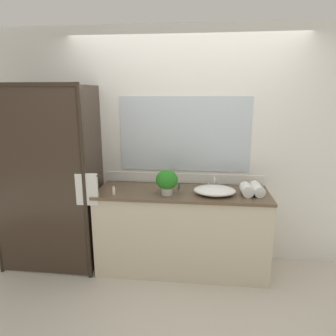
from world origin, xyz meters
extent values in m
plane|color=beige|center=(0.00, 0.00, 0.00)|extent=(8.00, 8.00, 0.00)
cube|color=silver|center=(0.00, 0.34, 1.30)|extent=(4.40, 0.05, 2.60)
cube|color=silver|center=(0.00, 0.32, 0.96)|extent=(1.80, 0.01, 0.11)
cube|color=silver|center=(0.00, 0.31, 1.46)|extent=(1.44, 0.01, 0.82)
cube|color=beige|center=(0.00, 0.01, 0.43)|extent=(1.80, 0.56, 0.87)
cube|color=brown|center=(0.00, 0.00, 0.89)|extent=(1.80, 0.58, 0.03)
cylinder|color=#2D2319|center=(-0.95, -0.27, 1.00)|extent=(0.04, 0.04, 2.00)
cube|color=#2D2319|center=(-1.45, -0.27, 1.98)|extent=(1.00, 0.04, 0.04)
cube|color=#382B21|center=(-1.45, -0.27, 1.00)|extent=(0.96, 0.01, 1.96)
cube|color=#382B21|center=(-0.95, 0.02, 1.00)|extent=(0.01, 0.57, 1.96)
cylinder|color=#2D2319|center=(-0.93, -0.26, 1.12)|extent=(0.32, 0.02, 0.02)
cube|color=white|center=(-0.93, -0.26, 0.97)|extent=(0.22, 0.04, 0.32)
ellipsoid|color=white|center=(0.33, -0.05, 0.94)|extent=(0.43, 0.33, 0.08)
cube|color=silver|center=(0.33, 0.15, 0.91)|extent=(0.17, 0.04, 0.02)
cylinder|color=silver|center=(0.33, 0.15, 0.97)|extent=(0.02, 0.02, 0.11)
cylinder|color=silver|center=(0.33, 0.09, 1.03)|extent=(0.02, 0.12, 0.02)
cylinder|color=silver|center=(0.27, 0.15, 0.94)|extent=(0.02, 0.02, 0.04)
cylinder|color=silver|center=(0.39, 0.15, 0.94)|extent=(0.02, 0.02, 0.04)
cylinder|color=beige|center=(-0.15, -0.11, 0.94)|extent=(0.11, 0.11, 0.07)
ellipsoid|color=#25751F|center=(-0.15, -0.11, 1.06)|extent=(0.22, 0.22, 0.20)
cylinder|color=silver|center=(-0.68, -0.19, 0.94)|extent=(0.03, 0.03, 0.08)
cylinder|color=#B7B2A8|center=(-0.68, -0.19, 0.99)|extent=(0.02, 0.02, 0.01)
cylinder|color=#4C7056|center=(-0.04, 0.08, 0.94)|extent=(0.03, 0.03, 0.07)
cylinder|color=#B7B2A8|center=(-0.04, 0.08, 0.98)|extent=(0.02, 0.02, 0.01)
cylinder|color=white|center=(0.76, 0.00, 0.95)|extent=(0.13, 0.26, 0.11)
cylinder|color=white|center=(0.65, -0.04, 0.96)|extent=(0.13, 0.20, 0.12)
camera|label=1|loc=(0.18, -3.01, 1.90)|focal=32.33mm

